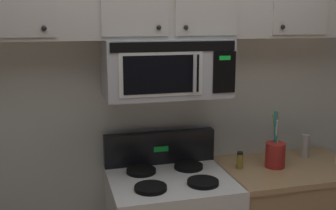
{
  "coord_description": "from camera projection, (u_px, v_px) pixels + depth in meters",
  "views": [
    {
      "loc": [
        -0.63,
        -1.88,
        1.87
      ],
      "look_at": [
        0.0,
        0.49,
        1.35
      ],
      "focal_mm": 43.74,
      "sensor_mm": 36.0,
      "label": 1
    }
  ],
  "objects": [
    {
      "name": "spice_jar",
      "position": [
        240.0,
        160.0,
        2.69
      ],
      "size": [
        0.04,
        0.04,
        0.11
      ],
      "color": "olive",
      "rests_on": "counter_segment"
    },
    {
      "name": "over_range_microwave",
      "position": [
        166.0,
        68.0,
        2.51
      ],
      "size": [
        0.76,
        0.43,
        0.35
      ],
      "color": "#B7BABF"
    },
    {
      "name": "pepper_mill",
      "position": [
        305.0,
        146.0,
        2.9
      ],
      "size": [
        0.06,
        0.06,
        0.17
      ],
      "primitive_type": "cylinder",
      "color": "#B7B2A8",
      "rests_on": "counter_segment"
    },
    {
      "name": "back_wall",
      "position": [
        157.0,
        96.0,
        2.79
      ],
      "size": [
        5.2,
        0.1,
        2.7
      ],
      "primitive_type": "cube",
      "color": "silver",
      "rests_on": "ground_plane"
    },
    {
      "name": "utensil_crock_red",
      "position": [
        275.0,
        153.0,
        2.71
      ],
      "size": [
        0.13,
        0.13,
        0.39
      ],
      "color": "red",
      "rests_on": "counter_segment"
    }
  ]
}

